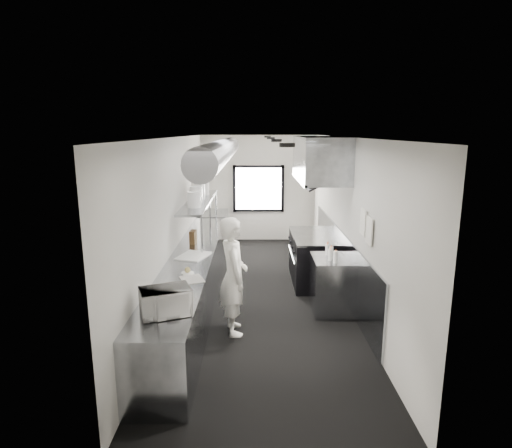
{
  "coord_description": "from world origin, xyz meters",
  "views": [
    {
      "loc": [
        -0.14,
        -7.29,
        2.91
      ],
      "look_at": [
        -0.09,
        -0.2,
        1.35
      ],
      "focal_mm": 29.94,
      "sensor_mm": 36.0,
      "label": 1
    }
  ],
  "objects_px": {
    "deli_tub_a": "(153,303)",
    "plate_stack_a": "(194,200)",
    "bottle_station": "(332,284)",
    "deli_tub_b": "(152,304)",
    "cutting_board": "(193,256)",
    "squeeze_bottle_c": "(331,253)",
    "squeeze_bottle_a": "(336,257)",
    "microwave": "(166,301)",
    "squeeze_bottle_b": "(330,255)",
    "squeeze_bottle_e": "(328,248)",
    "plate_stack_b": "(196,195)",
    "prep_counter": "(193,281)",
    "small_plate": "(188,273)",
    "squeeze_bottle_d": "(327,250)",
    "line_cook": "(233,276)",
    "far_work_table": "(213,230)",
    "exhaust_hood": "(320,159)",
    "pass_shelf": "(200,202)",
    "plate_stack_c": "(198,190)",
    "range": "(313,258)",
    "plate_stack_d": "(204,187)",
    "knife_block": "(193,237)"
  },
  "relations": [
    {
      "from": "deli_tub_a",
      "to": "plate_stack_a",
      "type": "xyz_separation_m",
      "value": [
        0.12,
        2.84,
        0.76
      ]
    },
    {
      "from": "pass_shelf",
      "to": "far_work_table",
      "type": "bearing_deg",
      "value": 88.93
    },
    {
      "from": "deli_tub_a",
      "to": "cutting_board",
      "type": "height_order",
      "value": "deli_tub_a"
    },
    {
      "from": "prep_counter",
      "to": "cutting_board",
      "type": "distance_m",
      "value": 0.47
    },
    {
      "from": "far_work_table",
      "to": "line_cook",
      "type": "height_order",
      "value": "line_cook"
    },
    {
      "from": "range",
      "to": "plate_stack_c",
      "type": "distance_m",
      "value": 2.63
    },
    {
      "from": "small_plate",
      "to": "squeeze_bottle_a",
      "type": "relative_size",
      "value": 0.96
    },
    {
      "from": "plate_stack_b",
      "to": "cutting_board",
      "type": "bearing_deg",
      "value": -85.69
    },
    {
      "from": "line_cook",
      "to": "squeeze_bottle_a",
      "type": "xyz_separation_m",
      "value": [
        1.56,
        0.49,
        0.13
      ]
    },
    {
      "from": "deli_tub_a",
      "to": "plate_stack_b",
      "type": "height_order",
      "value": "plate_stack_b"
    },
    {
      "from": "squeeze_bottle_c",
      "to": "squeeze_bottle_a",
      "type": "bearing_deg",
      "value": -82.02
    },
    {
      "from": "exhaust_hood",
      "to": "squeeze_bottle_d",
      "type": "relative_size",
      "value": 12.09
    },
    {
      "from": "deli_tub_b",
      "to": "plate_stack_a",
      "type": "relative_size",
      "value": 0.47
    },
    {
      "from": "bottle_station",
      "to": "deli_tub_b",
      "type": "relative_size",
      "value": 6.88
    },
    {
      "from": "exhaust_hood",
      "to": "deli_tub_a",
      "type": "distance_m",
      "value": 4.35
    },
    {
      "from": "prep_counter",
      "to": "microwave",
      "type": "relative_size",
      "value": 11.85
    },
    {
      "from": "bottle_station",
      "to": "microwave",
      "type": "distance_m",
      "value": 3.17
    },
    {
      "from": "plate_stack_d",
      "to": "squeeze_bottle_b",
      "type": "bearing_deg",
      "value": -48.65
    },
    {
      "from": "plate_stack_c",
      "to": "squeeze_bottle_e",
      "type": "xyz_separation_m",
      "value": [
        2.34,
        -1.49,
        -0.77
      ]
    },
    {
      "from": "squeeze_bottle_e",
      "to": "prep_counter",
      "type": "bearing_deg",
      "value": -177.54
    },
    {
      "from": "pass_shelf",
      "to": "plate_stack_a",
      "type": "relative_size",
      "value": 10.73
    },
    {
      "from": "prep_counter",
      "to": "far_work_table",
      "type": "xyz_separation_m",
      "value": [
        0.0,
        3.7,
        0.0
      ]
    },
    {
      "from": "plate_stack_c",
      "to": "squeeze_bottle_e",
      "type": "height_order",
      "value": "plate_stack_c"
    },
    {
      "from": "squeeze_bottle_e",
      "to": "squeeze_bottle_d",
      "type": "bearing_deg",
      "value": -105.03
    },
    {
      "from": "exhaust_hood",
      "to": "pass_shelf",
      "type": "xyz_separation_m",
      "value": [
        -2.29,
        0.3,
        -0.86
      ]
    },
    {
      "from": "deli_tub_a",
      "to": "plate_stack_c",
      "type": "height_order",
      "value": "plate_stack_c"
    },
    {
      "from": "plate_stack_b",
      "to": "squeeze_bottle_d",
      "type": "distance_m",
      "value": 2.71
    },
    {
      "from": "range",
      "to": "plate_stack_d",
      "type": "bearing_deg",
      "value": 155.23
    },
    {
      "from": "squeeze_bottle_b",
      "to": "deli_tub_a",
      "type": "bearing_deg",
      "value": -142.92
    },
    {
      "from": "cutting_board",
      "to": "deli_tub_a",
      "type": "bearing_deg",
      "value": -95.06
    },
    {
      "from": "microwave",
      "to": "plate_stack_b",
      "type": "distance_m",
      "value": 3.61
    },
    {
      "from": "pass_shelf",
      "to": "squeeze_bottle_a",
      "type": "relative_size",
      "value": 15.7
    },
    {
      "from": "deli_tub_a",
      "to": "squeeze_bottle_a",
      "type": "xyz_separation_m",
      "value": [
        2.44,
        1.67,
        0.05
      ]
    },
    {
      "from": "small_plate",
      "to": "squeeze_bottle_d",
      "type": "relative_size",
      "value": 1.0
    },
    {
      "from": "bottle_station",
      "to": "exhaust_hood",
      "type": "bearing_deg",
      "value": 92.18
    },
    {
      "from": "exhaust_hood",
      "to": "squeeze_bottle_c",
      "type": "xyz_separation_m",
      "value": [
        0.01,
        -1.44,
        -1.39
      ]
    },
    {
      "from": "plate_stack_b",
      "to": "line_cook",
      "type": "bearing_deg",
      "value": -69.78
    },
    {
      "from": "squeeze_bottle_b",
      "to": "squeeze_bottle_e",
      "type": "bearing_deg",
      "value": 84.78
    },
    {
      "from": "bottle_station",
      "to": "knife_block",
      "type": "height_order",
      "value": "knife_block"
    },
    {
      "from": "plate_stack_a",
      "to": "deli_tub_a",
      "type": "bearing_deg",
      "value": -92.33
    },
    {
      "from": "squeeze_bottle_d",
      "to": "deli_tub_b",
      "type": "bearing_deg",
      "value": -138.16
    },
    {
      "from": "line_cook",
      "to": "squeeze_bottle_e",
      "type": "relative_size",
      "value": 10.26
    },
    {
      "from": "plate_stack_b",
      "to": "squeeze_bottle_b",
      "type": "bearing_deg",
      "value": -33.89
    },
    {
      "from": "squeeze_bottle_e",
      "to": "squeeze_bottle_c",
      "type": "bearing_deg",
      "value": -91.17
    },
    {
      "from": "far_work_table",
      "to": "squeeze_bottle_a",
      "type": "bearing_deg",
      "value": -61.2
    },
    {
      "from": "microwave",
      "to": "squeeze_bottle_b",
      "type": "relative_size",
      "value": 2.75
    },
    {
      "from": "line_cook",
      "to": "small_plate",
      "type": "distance_m",
      "value": 0.66
    },
    {
      "from": "far_work_table",
      "to": "plate_stack_d",
      "type": "height_order",
      "value": "plate_stack_d"
    },
    {
      "from": "small_plate",
      "to": "knife_block",
      "type": "bearing_deg",
      "value": 95.12
    },
    {
      "from": "exhaust_hood",
      "to": "squeeze_bottle_c",
      "type": "bearing_deg",
      "value": -89.64
    }
  ]
}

